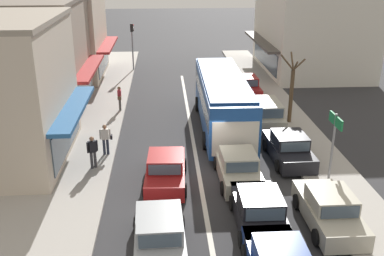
# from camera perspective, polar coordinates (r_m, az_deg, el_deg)

# --- Properties ---
(ground_plane) EXTENTS (140.00, 140.00, 0.00)m
(ground_plane) POSITION_cam_1_polar(r_m,az_deg,el_deg) (22.18, 0.74, -5.08)
(ground_plane) COLOR #2D2D30
(lane_centre_line) EXTENTS (0.20, 28.00, 0.01)m
(lane_centre_line) POSITION_cam_1_polar(r_m,az_deg,el_deg) (25.81, 0.06, -1.15)
(lane_centre_line) COLOR silver
(lane_centre_line) RESTS_ON ground
(sidewalk_left) EXTENTS (5.20, 44.00, 0.14)m
(sidewalk_left) POSITION_cam_1_polar(r_m,az_deg,el_deg) (28.09, -14.20, 0.22)
(sidewalk_left) COLOR #A39E96
(sidewalk_left) RESTS_ON ground
(kerb_right) EXTENTS (2.80, 44.00, 0.12)m
(kerb_right) POSITION_cam_1_polar(r_m,az_deg,el_deg) (28.68, 12.24, 0.80)
(kerb_right) COLOR #A39E96
(kerb_right) RESTS_ON ground
(shopfront_mid_block) EXTENTS (7.44, 8.37, 7.22)m
(shopfront_mid_block) POSITION_cam_1_polar(r_m,az_deg,el_deg) (31.69, -19.63, 8.67)
(shopfront_mid_block) COLOR gray
(shopfront_mid_block) RESTS_ON ground
(shopfront_far_end) EXTENTS (8.09, 7.89, 8.69)m
(shopfront_far_end) POSITION_cam_1_polar(r_m,az_deg,el_deg) (39.51, -16.67, 12.36)
(shopfront_far_end) COLOR beige
(shopfront_far_end) RESTS_ON ground
(building_right_far) EXTENTS (9.09, 11.09, 8.73)m
(building_right_far) POSITION_cam_1_polar(r_m,az_deg,el_deg) (41.44, 15.07, 12.92)
(building_right_far) COLOR silver
(building_right_far) RESTS_ON ground
(city_bus) EXTENTS (2.85, 10.89, 3.23)m
(city_bus) POSITION_cam_1_polar(r_m,az_deg,el_deg) (26.52, 3.89, 3.73)
(city_bus) COLOR #1E4C99
(city_bus) RESTS_ON ground
(sedan_behind_bus_near) EXTENTS (1.98, 4.24, 1.47)m
(sedan_behind_bus_near) POSITION_cam_1_polar(r_m,az_deg,el_deg) (16.08, -4.12, -13.56)
(sedan_behind_bus_near) COLOR #9EA3A8
(sedan_behind_bus_near) RESTS_ON ground
(sedan_adjacent_lane_lead) EXTENTS (1.96, 4.23, 1.47)m
(sedan_adjacent_lane_lead) POSITION_cam_1_polar(r_m,az_deg,el_deg) (17.55, 8.55, -10.50)
(sedan_adjacent_lane_lead) COLOR black
(sedan_adjacent_lane_lead) RESTS_ON ground
(sedan_behind_bus_mid) EXTENTS (2.04, 4.27, 1.47)m
(sedan_behind_bus_mid) POSITION_cam_1_polar(r_m,az_deg,el_deg) (20.52, -3.36, -5.35)
(sedan_behind_bus_mid) COLOR maroon
(sedan_behind_bus_mid) RESTS_ON ground
(sedan_queue_gap_filler) EXTENTS (1.94, 4.22, 1.47)m
(sedan_queue_gap_filler) POSITION_cam_1_polar(r_m,az_deg,el_deg) (20.79, 5.84, -5.05)
(sedan_queue_gap_filler) COLOR #B7B29E
(sedan_queue_gap_filler) RESTS_ON ground
(parked_sedan_kerb_front) EXTENTS (1.91, 4.20, 1.47)m
(parked_sedan_kerb_front) POSITION_cam_1_polar(r_m,az_deg,el_deg) (18.27, 17.01, -9.91)
(parked_sedan_kerb_front) COLOR #B7B29E
(parked_sedan_kerb_front) RESTS_ON ground
(parked_sedan_kerb_second) EXTENTS (1.97, 4.24, 1.47)m
(parked_sedan_kerb_second) POSITION_cam_1_polar(r_m,az_deg,el_deg) (23.22, 12.16, -2.53)
(parked_sedan_kerb_second) COLOR black
(parked_sedan_kerb_second) RESTS_ON ground
(parked_wagon_kerb_third) EXTENTS (1.95, 4.51, 1.58)m
(parked_wagon_kerb_third) POSITION_cam_1_polar(r_m,az_deg,el_deg) (27.84, 9.18, 1.90)
(parked_wagon_kerb_third) COLOR #B7B29E
(parked_wagon_kerb_third) RESTS_ON ground
(parked_sedan_kerb_rear) EXTENTS (1.96, 4.23, 1.47)m
(parked_sedan_kerb_rear) POSITION_cam_1_polar(r_m,az_deg,el_deg) (33.66, 6.80, 5.26)
(parked_sedan_kerb_rear) COLOR maroon
(parked_sedan_kerb_rear) RESTS_ON ground
(traffic_light_downstreet) EXTENTS (0.33, 0.24, 4.20)m
(traffic_light_downstreet) POSITION_cam_1_polar(r_m,az_deg,el_deg) (40.53, -7.60, 11.12)
(traffic_light_downstreet) COLOR gray
(traffic_light_downstreet) RESTS_ON ground
(directional_road_sign) EXTENTS (0.10, 1.40, 3.60)m
(directional_road_sign) POSITION_cam_1_polar(r_m,az_deg,el_deg) (19.99, 17.60, -0.78)
(directional_road_sign) COLOR gray
(directional_road_sign) RESTS_ON ground
(street_tree_right) EXTENTS (1.54, 1.47, 4.36)m
(street_tree_right) POSITION_cam_1_polar(r_m,az_deg,el_deg) (27.90, 12.50, 4.56)
(street_tree_right) COLOR brown
(street_tree_right) RESTS_ON ground
(pedestrian_with_handbag_near) EXTENTS (0.65, 0.29, 1.63)m
(pedestrian_with_handbag_near) POSITION_cam_1_polar(r_m,az_deg,el_deg) (23.37, -10.92, -1.20)
(pedestrian_with_handbag_near) COLOR #232838
(pedestrian_with_handbag_near) RESTS_ON sidewalk_left
(pedestrian_browsing_midblock) EXTENTS (0.26, 0.65, 1.63)m
(pedestrian_browsing_midblock) POSITION_cam_1_polar(r_m,az_deg,el_deg) (29.92, -9.19, 3.91)
(pedestrian_browsing_midblock) COLOR #4C4742
(pedestrian_browsing_midblock) RESTS_ON sidewalk_left
(pedestrian_far_walker) EXTENTS (0.49, 0.38, 1.63)m
(pedestrian_far_walker) POSITION_cam_1_polar(r_m,az_deg,el_deg) (22.01, -12.51, -2.77)
(pedestrian_far_walker) COLOR #333338
(pedestrian_far_walker) RESTS_ON sidewalk_left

